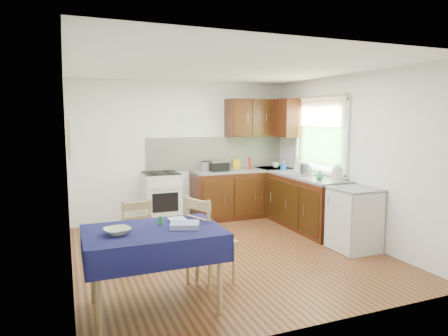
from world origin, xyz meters
name	(u,v)px	position (x,y,z in m)	size (l,w,h in m)	color
floor	(227,253)	(0.00, 0.00, 0.00)	(4.20, 4.20, 0.00)	#4C2514
ceiling	(227,68)	(0.00, 0.00, 2.50)	(4.00, 4.20, 0.02)	white
wall_back	(184,151)	(0.00, 2.10, 1.25)	(4.00, 0.02, 2.50)	white
wall_front	(319,188)	(0.00, -2.10, 1.25)	(4.00, 0.02, 2.50)	white
wall_left	(67,170)	(-2.00, 0.00, 1.25)	(0.02, 4.20, 2.50)	white
wall_right	(348,157)	(2.00, 0.00, 1.25)	(0.02, 4.20, 2.50)	white
base_cabinets	(271,198)	(1.36, 1.26, 0.43)	(1.90, 2.30, 0.86)	#331809
worktop_back	(243,170)	(1.05, 1.80, 0.88)	(1.90, 0.60, 0.04)	slate
worktop_right	(307,177)	(1.70, 0.65, 0.88)	(0.60, 1.70, 0.04)	slate
worktop_corner	(273,169)	(1.70, 1.80, 0.88)	(0.60, 0.60, 0.04)	slate
splashback	(217,153)	(0.65, 2.08, 1.20)	(2.70, 0.02, 0.60)	white
upper_cabinets	(266,118)	(1.52, 1.80, 1.85)	(1.20, 0.85, 0.70)	#331809
stove	(161,199)	(-0.50, 1.80, 0.46)	(0.60, 0.61, 0.92)	silver
window	(320,130)	(1.97, 0.70, 1.65)	(0.04, 1.48, 1.26)	#335C26
fridge	(354,219)	(1.70, -0.55, 0.44)	(0.58, 0.60, 0.89)	silver
corkboard	(68,139)	(-1.97, 0.30, 1.60)	(0.04, 0.62, 0.47)	tan
dining_table	(154,240)	(-1.26, -1.23, 0.68)	(1.30, 0.88, 0.79)	#0F123D
chair_far	(134,233)	(-1.29, -0.19, 0.47)	(0.43, 0.43, 0.90)	tan
chair_near	(207,239)	(-0.61, -0.92, 0.53)	(0.59, 0.59, 1.01)	tan
toaster	(207,166)	(0.34, 1.79, 0.99)	(0.24, 0.15, 0.19)	#AFAFB4
sandwich_press	(218,166)	(0.54, 1.75, 0.99)	(0.33, 0.28, 0.19)	black
sauce_bottle	(250,164)	(1.15, 1.69, 1.01)	(0.05, 0.05, 0.23)	red
yellow_packet	(236,164)	(0.97, 1.93, 0.99)	(0.13, 0.09, 0.18)	gold
dish_rack	(303,173)	(1.68, 0.73, 0.92)	(0.45, 0.35, 0.21)	gray
kettle	(337,174)	(1.73, -0.10, 1.02)	(0.16, 0.16, 0.27)	silver
cup	(276,165)	(1.72, 1.75, 0.95)	(0.13, 0.13, 0.10)	silver
soap_bottle_a	(298,165)	(1.61, 0.79, 1.06)	(0.12, 0.12, 0.31)	silver
soap_bottle_b	(283,166)	(1.66, 1.35, 0.99)	(0.08, 0.08, 0.17)	blue
soap_bottle_c	(320,175)	(1.62, 0.18, 0.98)	(0.12, 0.12, 0.15)	green
plate_bowl	(117,231)	(-1.60, -1.26, 0.82)	(0.24, 0.24, 0.06)	beige
book	(170,221)	(-1.05, -1.02, 0.80)	(0.18, 0.24, 0.02)	white
spice_jar	(160,220)	(-1.16, -1.09, 0.83)	(0.04, 0.04, 0.09)	green
tea_towel	(185,225)	(-0.97, -1.28, 0.81)	(0.28, 0.22, 0.05)	navy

